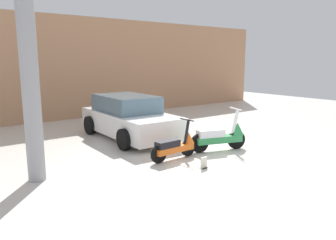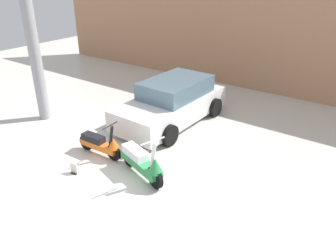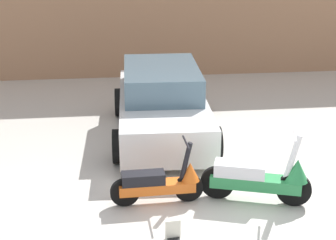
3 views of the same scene
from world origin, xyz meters
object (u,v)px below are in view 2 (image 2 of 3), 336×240
scooter_front_right (143,162)px  car_rear_left (172,102)px  support_column_side (35,53)px  placard_near_left_scooter (74,169)px  scooter_front_left (101,144)px

scooter_front_right → car_rear_left: 3.07m
car_rear_left → support_column_side: support_column_side is taller
placard_near_left_scooter → scooter_front_left: bearing=93.8°
scooter_front_right → support_column_side: size_ratio=0.38×
support_column_side → placard_near_left_scooter: bearing=-25.4°
scooter_front_right → support_column_side: 4.91m
scooter_front_left → scooter_front_right: (1.44, -0.13, 0.06)m
scooter_front_left → support_column_side: size_ratio=0.33×
placard_near_left_scooter → support_column_side: size_ratio=0.06×
scooter_front_right → car_rear_left: (-1.16, 2.83, 0.23)m
car_rear_left → scooter_front_right: bearing=24.0°
scooter_front_left → support_column_side: support_column_side is taller
car_rear_left → placard_near_left_scooter: size_ratio=15.00×
scooter_front_right → scooter_front_left: bearing=-167.3°
scooter_front_right → car_rear_left: size_ratio=0.40×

